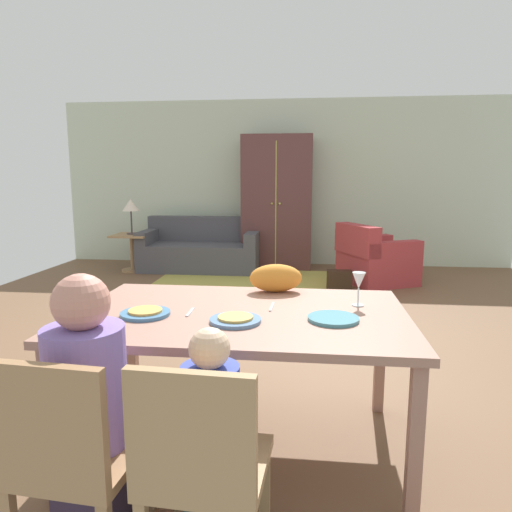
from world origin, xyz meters
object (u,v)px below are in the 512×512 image
at_px(dining_chair_child, 201,463).
at_px(table_lamp, 131,206).
at_px(person_man, 94,423).
at_px(side_table, 133,247).
at_px(plate_near_woman, 333,319).
at_px(couch, 201,250).
at_px(dining_table, 241,324).
at_px(cat, 276,278).
at_px(plate_near_man, 145,313).
at_px(person_child, 213,451).
at_px(wine_glass, 359,282).
at_px(plate_near_child, 235,320).
at_px(armchair, 374,260).
at_px(armoire, 277,203).
at_px(handbag, 339,280).
at_px(dining_chair_man, 69,454).

xyz_separation_m(dining_chair_child, table_lamp, (-2.37, 5.47, 0.52)).
bearing_deg(person_man, side_table, 109.78).
distance_m(dining_chair_child, side_table, 5.96).
bearing_deg(dining_chair_child, plate_near_woman, 59.49).
bearing_deg(couch, dining_table, -74.39).
bearing_deg(cat, side_table, 112.11).
height_order(plate_near_man, dining_chair_child, dining_chair_child).
distance_m(plate_near_man, person_child, 0.85).
bearing_deg(wine_glass, plate_near_woman, -117.51).
bearing_deg(dining_chair_child, plate_near_child, 89.65).
relative_size(couch, armchair, 1.61).
height_order(dining_table, couch, couch).
xyz_separation_m(plate_near_man, wine_glass, (1.09, 0.30, 0.12)).
height_order(dining_chair_child, cat, cat).
bearing_deg(armoire, wine_glass, -81.03).
distance_m(dining_table, plate_near_woman, 0.49).
bearing_deg(armoire, dining_chair_child, -88.47).
xyz_separation_m(cat, table_lamp, (-2.52, 4.12, 0.16)).
relative_size(plate_near_child, wine_glass, 1.34).
bearing_deg(person_child, dining_chair_child, -92.04).
distance_m(plate_near_woman, armchair, 4.34).
bearing_deg(cat, plate_near_man, -146.98).
bearing_deg(couch, side_table, -165.87).
height_order(wine_glass, table_lamp, table_lamp).
distance_m(plate_near_woman, handbag, 3.83).
bearing_deg(handbag, plate_near_child, -101.07).
relative_size(wine_glass, person_man, 0.17).
distance_m(couch, side_table, 1.06).
distance_m(plate_near_man, wine_glass, 1.14).
bearing_deg(dining_chair_man, plate_near_woman, 40.39).
relative_size(cat, side_table, 0.55).
distance_m(side_table, table_lamp, 0.63).
distance_m(wine_glass, dining_chair_man, 1.60).
height_order(person_man, dining_chair_child, person_man).
height_order(table_lamp, handbag, table_lamp).
bearing_deg(side_table, couch, 14.13).
distance_m(table_lamp, handbag, 3.37).
bearing_deg(wine_glass, handbag, 87.79).
bearing_deg(side_table, wine_glass, -55.69).
bearing_deg(cat, dining_chair_child, -105.90).
relative_size(dining_table, person_man, 1.55).
xyz_separation_m(plate_near_man, side_table, (-1.90, 4.68, -0.39)).
relative_size(person_man, cat, 3.47).
height_order(person_man, table_lamp, table_lamp).
xyz_separation_m(dining_table, dining_chair_child, (-0.00, -0.91, -0.20)).
distance_m(plate_near_man, person_man, 0.66).
bearing_deg(person_man, plate_near_man, 90.26).
relative_size(person_man, person_child, 1.20).
xyz_separation_m(plate_near_woman, wine_glass, (0.15, 0.28, 0.12)).
relative_size(wine_glass, side_table, 0.32).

